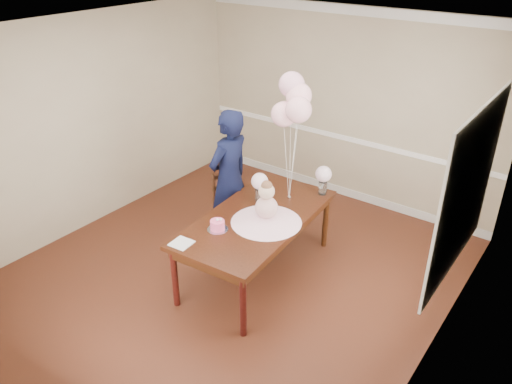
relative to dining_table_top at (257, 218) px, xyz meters
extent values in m
cube|color=#38170E|center=(-0.23, -0.17, -0.73)|extent=(4.50, 5.00, 0.00)
cube|color=silver|center=(-0.23, -0.17, 1.97)|extent=(4.50, 5.00, 0.02)
cube|color=tan|center=(-0.23, 2.33, 0.62)|extent=(4.50, 0.02, 2.70)
cube|color=tan|center=(-2.48, -0.17, 0.62)|extent=(0.02, 5.00, 2.70)
cube|color=tan|center=(2.02, -0.17, 0.62)|extent=(0.02, 5.00, 2.70)
cube|color=white|center=(-0.23, 2.32, 0.17)|extent=(4.50, 0.02, 0.07)
cube|color=silver|center=(-0.23, 2.32, 1.90)|extent=(4.50, 0.02, 0.12)
cube|color=silver|center=(-0.23, 2.32, -0.67)|extent=(4.50, 0.02, 0.12)
cube|color=silver|center=(2.00, 0.33, 0.82)|extent=(0.02, 1.66, 1.56)
cube|color=silver|center=(1.98, 0.33, 0.82)|extent=(0.01, 1.50, 1.40)
cube|color=black|center=(0.00, 0.00, 0.00)|extent=(1.16, 2.09, 0.05)
cube|color=black|center=(0.00, 0.00, -0.08)|extent=(1.05, 1.98, 0.10)
cylinder|color=black|center=(-0.35, -0.96, -0.38)|extent=(0.08, 0.08, 0.70)
cylinder|color=black|center=(0.49, -0.89, -0.38)|extent=(0.08, 0.08, 0.70)
cylinder|color=black|center=(-0.49, 0.89, -0.38)|extent=(0.08, 0.08, 0.70)
cylinder|color=black|center=(0.35, 0.96, -0.38)|extent=(0.08, 0.08, 0.70)
cone|color=#FFBBD1|center=(0.15, -0.04, 0.08)|extent=(0.82, 0.82, 0.10)
sphere|color=pink|center=(0.15, -0.04, 0.21)|extent=(0.24, 0.24, 0.24)
sphere|color=beige|center=(0.15, -0.04, 0.40)|extent=(0.17, 0.17, 0.17)
sphere|color=brown|center=(0.15, -0.04, 0.46)|extent=(0.12, 0.12, 0.12)
cylinder|color=#B6B7BB|center=(-0.17, -0.47, 0.03)|extent=(0.24, 0.24, 0.01)
cylinder|color=#FB4F87|center=(-0.17, -0.47, 0.08)|extent=(0.16, 0.16, 0.10)
sphere|color=white|center=(-0.17, -0.47, 0.15)|extent=(0.03, 0.03, 0.03)
sphere|color=white|center=(-0.14, -0.44, 0.15)|extent=(0.03, 0.03, 0.03)
cylinder|color=silver|center=(-0.17, 0.29, 0.11)|extent=(0.11, 0.11, 0.16)
sphere|color=beige|center=(-0.17, 0.29, 0.29)|extent=(0.19, 0.19, 0.19)
cylinder|color=silver|center=(0.31, 0.88, 0.11)|extent=(0.11, 0.11, 0.16)
sphere|color=silver|center=(0.31, 0.88, 0.29)|extent=(0.19, 0.19, 0.19)
cube|color=white|center=(-0.28, -0.88, 0.03)|extent=(0.22, 0.22, 0.01)
cylinder|color=silver|center=(0.06, 0.56, 0.04)|extent=(0.04, 0.04, 0.02)
sphere|color=#FFB4C2|center=(-0.04, 0.55, 1.03)|extent=(0.28, 0.28, 0.28)
sphere|color=#F7AFBD|center=(0.16, 0.52, 1.13)|extent=(0.28, 0.28, 0.28)
sphere|color=#FFB4C3|center=(0.07, 0.66, 1.23)|extent=(0.28, 0.28, 0.28)
sphere|color=#E6A3BD|center=(-0.03, 0.67, 1.33)|extent=(0.28, 0.28, 0.28)
cylinder|color=white|center=(0.01, 0.56, 0.46)|extent=(0.09, 0.01, 0.84)
cylinder|color=white|center=(0.11, 0.54, 0.51)|extent=(0.11, 0.05, 0.94)
cylinder|color=white|center=(0.06, 0.61, 0.56)|extent=(0.02, 0.10, 1.04)
cylinder|color=white|center=(0.01, 0.62, 0.61)|extent=(0.09, 0.10, 1.14)
cube|color=#321C0D|center=(-0.65, 0.40, -0.32)|extent=(0.47, 0.47, 0.05)
cylinder|color=#3C2310|center=(-0.84, 0.27, -0.53)|extent=(0.04, 0.04, 0.39)
cylinder|color=#34150E|center=(-0.52, 0.20, -0.53)|extent=(0.04, 0.04, 0.39)
cylinder|color=#341E0E|center=(-0.78, 0.59, -0.53)|extent=(0.04, 0.04, 0.39)
cylinder|color=#371E0F|center=(-0.46, 0.53, -0.53)|extent=(0.04, 0.04, 0.39)
cylinder|color=#371B0F|center=(-0.86, 0.27, -0.06)|extent=(0.04, 0.04, 0.51)
cylinder|color=#351C0E|center=(-0.80, 0.59, -0.06)|extent=(0.04, 0.04, 0.51)
cube|color=#39200F|center=(-0.83, 0.43, -0.16)|extent=(0.10, 0.36, 0.05)
cube|color=#331D0E|center=(-0.83, 0.43, -0.02)|extent=(0.10, 0.36, 0.05)
cube|color=#32190D|center=(-0.83, 0.43, 0.13)|extent=(0.10, 0.36, 0.05)
imported|color=black|center=(-0.69, 0.37, 0.14)|extent=(0.46, 0.65, 1.74)
camera|label=1|loc=(2.79, -3.79, 2.80)|focal=35.00mm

